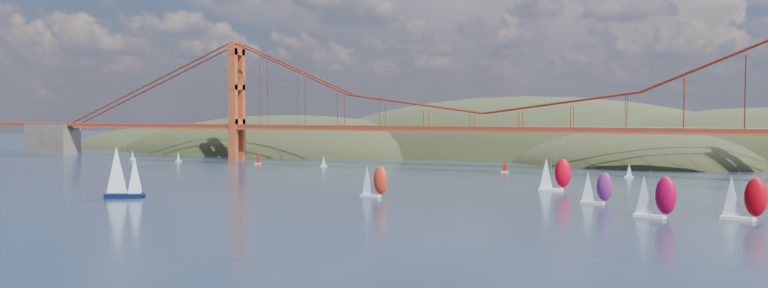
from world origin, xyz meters
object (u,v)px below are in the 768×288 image
Objects in this scene: racer_5 at (554,174)px; racer_rwb at (596,187)px; racer_0 at (373,181)px; racer_2 at (743,197)px; racer_1 at (654,196)px; sloop_navy at (122,173)px.

racer_5 is 1.18× the size of racer_rwb.
racer_5 is (40.42, 35.65, 0.47)m from racer_0.
racer_0 is at bearing -173.00° from racer_2.
racer_1 is at bearing -0.21° from racer_0.
sloop_navy is 118.68m from racer_5.
racer_2 reaches higher than racer_rwb.
sloop_navy is at bearing -160.34° from racer_1.
racer_rwb is at bearing 17.85° from racer_0.
racer_1 is (70.71, -11.04, 0.37)m from racer_0.
racer_rwb is at bearing 164.84° from racer_2.
racer_0 is at bearing -146.02° from racer_5.
racer_5 is at bearing 149.57° from racer_2.
racer_0 is 56.54m from racer_rwb.
racer_5 is 30.76m from racer_rwb.
sloop_navy reaches higher than racer_1.
sloop_navy is at bearing -160.35° from racer_2.
racer_1 is 25.00m from racer_rwb.
sloop_navy is 66.02m from racer_0.
racer_1 is at bearing -64.46° from racer_5.
racer_2 is 1.16× the size of racer_rwb.
racer_2 is (147.62, 20.72, -1.78)m from sloop_navy.
racer_5 reaches higher than racer_0.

